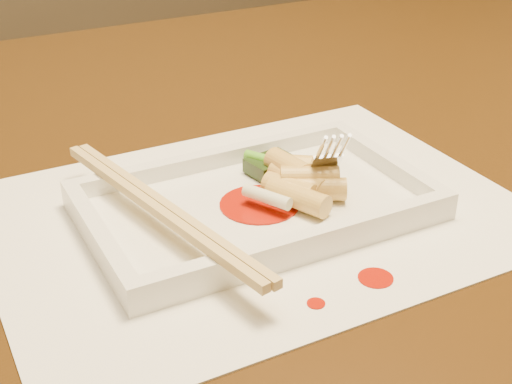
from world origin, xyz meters
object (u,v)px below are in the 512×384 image
chopstick_a (154,208)px  plate_base (256,208)px  placemat (256,213)px  fork (324,91)px  table (278,227)px

chopstick_a → plate_base: bearing=0.0°
placemat → fork: 0.11m
placemat → fork: size_ratio=2.86×
plate_base → table: bearing=53.6°
placemat → chopstick_a: 0.09m
table → placemat: bearing=-126.4°
chopstick_a → fork: bearing=6.8°
plate_base → chopstick_a: size_ratio=1.04×
placemat → fork: (0.07, 0.02, 0.08)m
placemat → chopstick_a: chopstick_a is taller
fork → placemat: bearing=-165.6°
placemat → chopstick_a: size_ratio=1.60×
placemat → plate_base: 0.00m
table → chopstick_a: size_ratio=5.61×
plate_base → fork: (0.07, 0.02, 0.08)m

